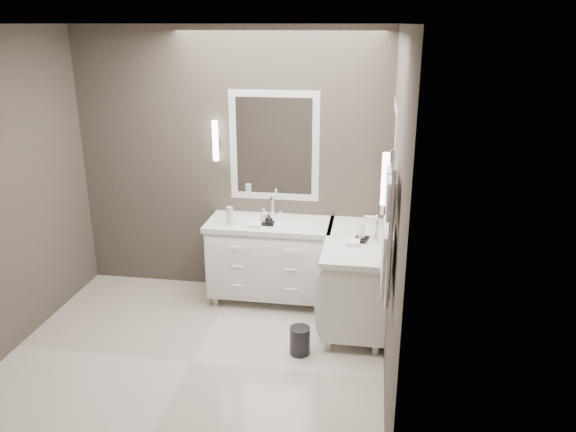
% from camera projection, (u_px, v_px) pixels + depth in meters
% --- Properties ---
extents(floor, '(3.20, 3.00, 0.01)m').
position_uv_depth(floor, '(192.00, 362.00, 4.73)').
color(floor, beige).
rests_on(floor, ground).
extents(ceiling, '(3.20, 3.00, 0.01)m').
position_uv_depth(ceiling, '(170.00, 23.00, 3.85)').
color(ceiling, white).
rests_on(ceiling, wall_back).
extents(wall_back, '(3.20, 0.01, 2.70)m').
position_uv_depth(wall_back, '(231.00, 164.00, 5.69)').
color(wall_back, '#443D36').
rests_on(wall_back, floor).
extents(wall_front, '(3.20, 0.01, 2.70)m').
position_uv_depth(wall_front, '(85.00, 301.00, 2.88)').
color(wall_front, '#443D36').
rests_on(wall_front, floor).
extents(wall_right, '(0.01, 3.00, 2.70)m').
position_uv_depth(wall_right, '(395.00, 221.00, 4.06)').
color(wall_right, '#443D36').
rests_on(wall_right, floor).
extents(vanity_back, '(1.24, 0.59, 0.97)m').
position_uv_depth(vanity_back, '(270.00, 256.00, 5.65)').
color(vanity_back, white).
rests_on(vanity_back, floor).
extents(vanity_right, '(0.59, 1.24, 0.97)m').
position_uv_depth(vanity_right, '(356.00, 275.00, 5.22)').
color(vanity_right, white).
rests_on(vanity_right, floor).
extents(mirror_back, '(0.90, 0.02, 1.10)m').
position_uv_depth(mirror_back, '(274.00, 146.00, 5.55)').
color(mirror_back, white).
rests_on(mirror_back, wall_back).
extents(mirror_right, '(0.02, 0.90, 1.10)m').
position_uv_depth(mirror_right, '(392.00, 167.00, 4.74)').
color(mirror_right, white).
rests_on(mirror_right, wall_right).
extents(sconce_back, '(0.06, 0.06, 0.40)m').
position_uv_depth(sconce_back, '(215.00, 142.00, 5.56)').
color(sconce_back, white).
rests_on(sconce_back, wall_back).
extents(sconce_right, '(0.06, 0.06, 0.40)m').
position_uv_depth(sconce_right, '(385.00, 180.00, 4.19)').
color(sconce_right, white).
rests_on(sconce_right, wall_right).
extents(towel_bar_corner, '(0.03, 0.22, 0.30)m').
position_uv_depth(towel_bar_corner, '(383.00, 197.00, 5.41)').
color(towel_bar_corner, white).
rests_on(towel_bar_corner, wall_right).
extents(towel_ladder, '(0.06, 0.58, 0.90)m').
position_uv_depth(towel_ladder, '(388.00, 235.00, 3.68)').
color(towel_ladder, white).
rests_on(towel_ladder, wall_right).
extents(waste_bin, '(0.19, 0.19, 0.25)m').
position_uv_depth(waste_bin, '(300.00, 341.00, 4.82)').
color(waste_bin, black).
rests_on(waste_bin, floor).
extents(amenity_tray_back, '(0.15, 0.11, 0.02)m').
position_uv_depth(amenity_tray_back, '(267.00, 223.00, 5.45)').
color(amenity_tray_back, black).
rests_on(amenity_tray_back, vanity_back).
extents(amenity_tray_right, '(0.15, 0.18, 0.02)m').
position_uv_depth(amenity_tray_right, '(361.00, 239.00, 5.05)').
color(amenity_tray_right, black).
rests_on(amenity_tray_right, vanity_right).
extents(water_bottle, '(0.08, 0.08, 0.18)m').
position_uv_depth(water_bottle, '(230.00, 216.00, 5.41)').
color(water_bottle, silver).
rests_on(water_bottle, vanity_back).
extents(soap_bottle_a, '(0.07, 0.07, 0.13)m').
position_uv_depth(soap_bottle_a, '(264.00, 215.00, 5.45)').
color(soap_bottle_a, white).
rests_on(soap_bottle_a, amenity_tray_back).
extents(soap_bottle_b, '(0.09, 0.09, 0.10)m').
position_uv_depth(soap_bottle_b, '(269.00, 219.00, 5.40)').
color(soap_bottle_b, black).
rests_on(soap_bottle_b, amenity_tray_back).
extents(soap_bottle_c, '(0.07, 0.07, 0.16)m').
position_uv_depth(soap_bottle_c, '(362.00, 230.00, 5.02)').
color(soap_bottle_c, white).
rests_on(soap_bottle_c, amenity_tray_right).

